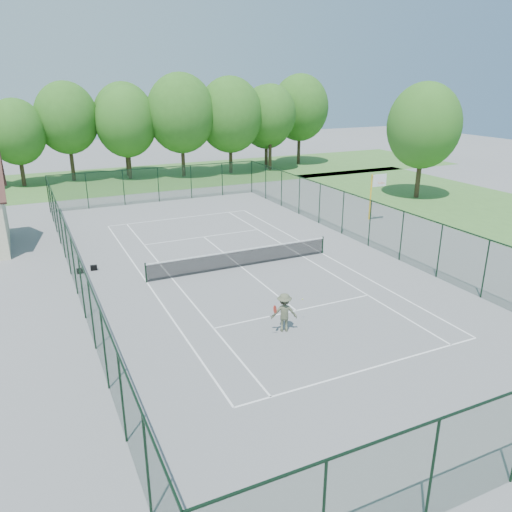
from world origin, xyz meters
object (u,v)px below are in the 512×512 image
Objects in this scene: tennis_net at (241,257)px; sports_bag_a at (80,271)px; tennis_player at (284,312)px; basketball_goal at (375,188)px.

tennis_net is 31.38× the size of sports_bag_a.
tennis_player is (7.07, -10.77, 0.72)m from sports_bag_a.
basketball_goal is at bearing 19.90° from tennis_net.
tennis_player reaches higher than sports_bag_a.
basketball_goal is at bearing 40.99° from tennis_player.
tennis_player reaches higher than tennis_net.
basketball_goal is 1.80× the size of tennis_player.
basketball_goal is at bearing 13.12° from sports_bag_a.
basketball_goal is 21.78m from sports_bag_a.
tennis_net is at bearing -10.50° from sports_bag_a.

